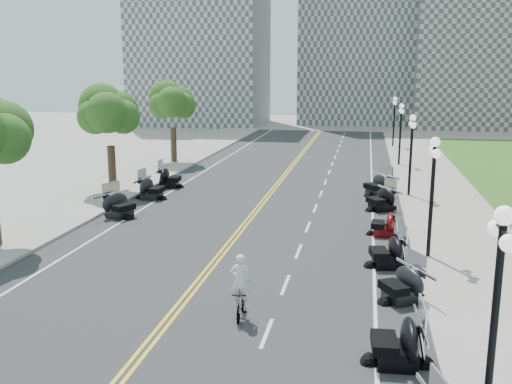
# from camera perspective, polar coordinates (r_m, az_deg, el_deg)

# --- Properties ---
(ground) EXTENTS (160.00, 160.00, 0.00)m
(ground) POSITION_cam_1_polar(r_m,az_deg,el_deg) (21.79, -5.49, -8.65)
(ground) COLOR gray
(road) EXTENTS (16.00, 90.00, 0.01)m
(road) POSITION_cam_1_polar(r_m,az_deg,el_deg) (31.06, -0.29, -2.26)
(road) COLOR #333335
(road) RESTS_ON ground
(centerline_yellow_a) EXTENTS (0.12, 90.00, 0.00)m
(centerline_yellow_a) POSITION_cam_1_polar(r_m,az_deg,el_deg) (31.09, -0.51, -2.23)
(centerline_yellow_a) COLOR yellow
(centerline_yellow_a) RESTS_ON road
(centerline_yellow_b) EXTENTS (0.12, 90.00, 0.00)m
(centerline_yellow_b) POSITION_cam_1_polar(r_m,az_deg,el_deg) (31.04, -0.08, -2.25)
(centerline_yellow_b) COLOR yellow
(centerline_yellow_b) RESTS_ON road
(edge_line_north) EXTENTS (0.12, 90.00, 0.00)m
(edge_line_north) POSITION_cam_1_polar(r_m,az_deg,el_deg) (30.51, 11.59, -2.76)
(edge_line_north) COLOR white
(edge_line_north) RESTS_ON road
(edge_line_south) EXTENTS (0.12, 90.00, 0.00)m
(edge_line_south) POSITION_cam_1_polar(r_m,az_deg,el_deg) (32.88, -11.30, -1.68)
(edge_line_south) COLOR white
(edge_line_south) RESTS_ON road
(lane_dash_5) EXTENTS (0.12, 2.00, 0.00)m
(lane_dash_5) POSITION_cam_1_polar(r_m,az_deg,el_deg) (17.52, 1.08, -13.91)
(lane_dash_5) COLOR white
(lane_dash_5) RESTS_ON road
(lane_dash_6) EXTENTS (0.12, 2.00, 0.00)m
(lane_dash_6) POSITION_cam_1_polar(r_m,az_deg,el_deg) (21.14, 2.97, -9.23)
(lane_dash_6) COLOR white
(lane_dash_6) RESTS_ON road
(lane_dash_7) EXTENTS (0.12, 2.00, 0.00)m
(lane_dash_7) POSITION_cam_1_polar(r_m,az_deg,el_deg) (24.88, 4.27, -5.93)
(lane_dash_7) COLOR white
(lane_dash_7) RESTS_ON road
(lane_dash_8) EXTENTS (0.12, 2.00, 0.00)m
(lane_dash_8) POSITION_cam_1_polar(r_m,az_deg,el_deg) (28.69, 5.21, -3.50)
(lane_dash_8) COLOR white
(lane_dash_8) RESTS_ON road
(lane_dash_9) EXTENTS (0.12, 2.00, 0.00)m
(lane_dash_9) POSITION_cam_1_polar(r_m,az_deg,el_deg) (32.55, 5.93, -1.64)
(lane_dash_9) COLOR white
(lane_dash_9) RESTS_ON road
(lane_dash_10) EXTENTS (0.12, 2.00, 0.00)m
(lane_dash_10) POSITION_cam_1_polar(r_m,az_deg,el_deg) (36.44, 6.50, -0.18)
(lane_dash_10) COLOR white
(lane_dash_10) RESTS_ON road
(lane_dash_11) EXTENTS (0.12, 2.00, 0.00)m
(lane_dash_11) POSITION_cam_1_polar(r_m,az_deg,el_deg) (40.35, 6.95, 1.00)
(lane_dash_11) COLOR white
(lane_dash_11) RESTS_ON road
(lane_dash_12) EXTENTS (0.12, 2.00, 0.00)m
(lane_dash_12) POSITION_cam_1_polar(r_m,az_deg,el_deg) (44.27, 7.33, 1.97)
(lane_dash_12) COLOR white
(lane_dash_12) RESTS_ON road
(lane_dash_13) EXTENTS (0.12, 2.00, 0.00)m
(lane_dash_13) POSITION_cam_1_polar(r_m,az_deg,el_deg) (48.21, 7.65, 2.79)
(lane_dash_13) COLOR white
(lane_dash_13) RESTS_ON road
(lane_dash_14) EXTENTS (0.12, 2.00, 0.00)m
(lane_dash_14) POSITION_cam_1_polar(r_m,az_deg,el_deg) (52.16, 7.91, 3.48)
(lane_dash_14) COLOR white
(lane_dash_14) RESTS_ON road
(lane_dash_15) EXTENTS (0.12, 2.00, 0.00)m
(lane_dash_15) POSITION_cam_1_polar(r_m,az_deg,el_deg) (56.11, 8.14, 4.07)
(lane_dash_15) COLOR white
(lane_dash_15) RESTS_ON road
(lane_dash_16) EXTENTS (0.12, 2.00, 0.00)m
(lane_dash_16) POSITION_cam_1_polar(r_m,az_deg,el_deg) (60.07, 8.34, 4.59)
(lane_dash_16) COLOR white
(lane_dash_16) RESTS_ON road
(lane_dash_17) EXTENTS (0.12, 2.00, 0.00)m
(lane_dash_17) POSITION_cam_1_polar(r_m,az_deg,el_deg) (64.04, 8.52, 5.04)
(lane_dash_17) COLOR white
(lane_dash_17) RESTS_ON road
(lane_dash_18) EXTENTS (0.12, 2.00, 0.00)m
(lane_dash_18) POSITION_cam_1_polar(r_m,az_deg,el_deg) (68.01, 8.67, 5.44)
(lane_dash_18) COLOR white
(lane_dash_18) RESTS_ON road
(lane_dash_19) EXTENTS (0.12, 2.00, 0.00)m
(lane_dash_19) POSITION_cam_1_polar(r_m,az_deg,el_deg) (71.98, 8.81, 5.79)
(lane_dash_19) COLOR white
(lane_dash_19) RESTS_ON road
(sidewalk_north) EXTENTS (5.00, 90.00, 0.15)m
(sidewalk_north) POSITION_cam_1_polar(r_m,az_deg,el_deg) (30.83, 19.24, -2.92)
(sidewalk_north) COLOR #9E9991
(sidewalk_north) RESTS_ON ground
(sidewalk_south) EXTENTS (5.00, 90.00, 0.15)m
(sidewalk_south) POSITION_cam_1_polar(r_m,az_deg,el_deg) (34.61, -17.61, -1.22)
(sidewalk_south) COLOR #9E9991
(sidewalk_south) RESTS_ON ground
(distant_block_a) EXTENTS (18.00, 14.00, 26.00)m
(distant_block_a) POSITION_cam_1_polar(r_m,az_deg,el_deg) (85.11, -5.56, 15.58)
(distant_block_a) COLOR gray
(distant_block_a) RESTS_ON ground
(distant_block_b) EXTENTS (16.00, 12.00, 30.00)m
(distant_block_b) POSITION_cam_1_polar(r_m,az_deg,el_deg) (87.85, 10.13, 16.65)
(distant_block_b) COLOR gray
(distant_block_b) RESTS_ON ground
(distant_block_c) EXTENTS (20.00, 14.00, 22.00)m
(distant_block_c) POSITION_cam_1_polar(r_m,az_deg,el_deg) (86.11, 22.38, 13.38)
(distant_block_c) COLOR gray
(distant_block_c) RESTS_ON ground
(street_lamp_1) EXTENTS (0.50, 1.20, 4.90)m
(street_lamp_1) POSITION_cam_1_polar(r_m,az_deg,el_deg) (12.88, 22.70, -12.16)
(street_lamp_1) COLOR black
(street_lamp_1) RESTS_ON sidewalk_north
(street_lamp_2) EXTENTS (0.50, 1.20, 4.90)m
(street_lamp_2) POSITION_cam_1_polar(r_m,az_deg,el_deg) (24.22, 17.16, -0.60)
(street_lamp_2) COLOR black
(street_lamp_2) RESTS_ON sidewalk_north
(street_lamp_3) EXTENTS (0.50, 1.20, 4.90)m
(street_lamp_3) POSITION_cam_1_polar(r_m,az_deg,el_deg) (35.99, 15.21, 3.51)
(street_lamp_3) COLOR black
(street_lamp_3) RESTS_ON sidewalk_north
(street_lamp_4) EXTENTS (0.50, 1.20, 4.90)m
(street_lamp_4) POSITION_cam_1_polar(r_m,az_deg,el_deg) (47.87, 14.23, 5.59)
(street_lamp_4) COLOR black
(street_lamp_4) RESTS_ON sidewalk_north
(street_lamp_5) EXTENTS (0.50, 1.20, 4.90)m
(street_lamp_5) POSITION_cam_1_polar(r_m,az_deg,el_deg) (59.80, 13.63, 6.84)
(street_lamp_5) COLOR black
(street_lamp_5) RESTS_ON sidewalk_north
(tree_3) EXTENTS (4.80, 4.80, 9.20)m
(tree_3) POSITION_cam_1_polar(r_m,az_deg,el_deg) (37.21, -14.45, 7.15)
(tree_3) COLOR #235619
(tree_3) RESTS_ON sidewalk_south
(tree_4) EXTENTS (4.80, 4.80, 9.20)m
(tree_4) POSITION_cam_1_polar(r_m,az_deg,el_deg) (48.30, -8.34, 8.44)
(tree_4) COLOR #235619
(tree_4) RESTS_ON sidewalk_south
(motorcycle_n_4) EXTENTS (2.22, 2.22, 1.47)m
(motorcycle_n_4) POSITION_cam_1_polar(r_m,az_deg,el_deg) (15.98, 13.95, -14.08)
(motorcycle_n_4) COLOR black
(motorcycle_n_4) RESTS_ON road
(motorcycle_n_5) EXTENTS (2.67, 2.67, 1.36)m
(motorcycle_n_5) POSITION_cam_1_polar(r_m,az_deg,el_deg) (20.06, 14.38, -8.76)
(motorcycle_n_5) COLOR black
(motorcycle_n_5) RESTS_ON road
(motorcycle_n_6) EXTENTS (2.40, 2.40, 1.43)m
(motorcycle_n_6) POSITION_cam_1_polar(r_m,az_deg,el_deg) (23.31, 13.02, -5.65)
(motorcycle_n_6) COLOR black
(motorcycle_n_6) RESTS_ON road
(motorcycle_n_7) EXTENTS (2.02, 2.02, 1.31)m
(motorcycle_n_7) POSITION_cam_1_polar(r_m,az_deg,el_deg) (27.65, 12.72, -2.97)
(motorcycle_n_7) COLOR #590A0C
(motorcycle_n_7) RESTS_ON road
(motorcycle_n_8) EXTENTS (2.84, 2.84, 1.45)m
(motorcycle_n_8) POSITION_cam_1_polar(r_m,az_deg,el_deg) (32.55, 12.39, -0.57)
(motorcycle_n_8) COLOR black
(motorcycle_n_8) RESTS_ON road
(motorcycle_n_9) EXTENTS (3.05, 3.05, 1.52)m
(motorcycle_n_9) POSITION_cam_1_polar(r_m,az_deg,el_deg) (36.44, 12.08, 0.83)
(motorcycle_n_9) COLOR black
(motorcycle_n_9) RESTS_ON road
(motorcycle_s_7) EXTENTS (2.84, 2.84, 1.50)m
(motorcycle_s_7) POSITION_cam_1_polar(r_m,az_deg,el_deg) (31.14, -13.52, -1.15)
(motorcycle_s_7) COLOR black
(motorcycle_s_7) RESTS_ON road
(motorcycle_s_8) EXTENTS (2.26, 2.26, 1.49)m
(motorcycle_s_8) POSITION_cam_1_polar(r_m,az_deg,el_deg) (35.18, -10.42, 0.48)
(motorcycle_s_8) COLOR black
(motorcycle_s_8) RESTS_ON road
(motorcycle_s_9) EXTENTS (2.32, 2.32, 1.50)m
(motorcycle_s_9) POSITION_cam_1_polar(r_m,az_deg,el_deg) (38.50, -8.65, 1.54)
(motorcycle_s_9) COLOR black
(motorcycle_s_9) RESTS_ON road
(bicycle) EXTENTS (0.57, 1.62, 0.96)m
(bicycle) POSITION_cam_1_polar(r_m,az_deg,el_deg) (18.32, -1.56, -11.10)
(bicycle) COLOR #A51414
(bicycle) RESTS_ON road
(cyclist_rider) EXTENTS (0.64, 0.42, 1.77)m
(cyclist_rider) POSITION_cam_1_polar(r_m,az_deg,el_deg) (17.83, -1.58, -7.07)
(cyclist_rider) COLOR white
(cyclist_rider) RESTS_ON bicycle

